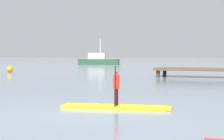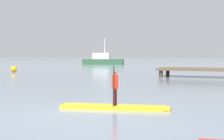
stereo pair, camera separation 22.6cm
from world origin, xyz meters
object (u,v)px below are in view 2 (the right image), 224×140
object	(u,v)px
mooring_buoy_near	(14,69)
fishing_boat_green_midground	(103,60)
paddleboard_near	(115,107)
paddler_child_solo	(115,86)

from	to	relation	value
mooring_buoy_near	fishing_boat_green_midground	bearing A→B (deg)	94.79
fishing_boat_green_midground	mooring_buoy_near	distance (m)	23.12
paddleboard_near	paddler_child_solo	xyz separation A→B (m)	(0.01, -0.01, 0.67)
fishing_boat_green_midground	paddler_child_solo	bearing A→B (deg)	-64.52
paddleboard_near	mooring_buoy_near	distance (m)	24.28
paddleboard_near	mooring_buoy_near	size ratio (longest dim) A/B	6.13
fishing_boat_green_midground	mooring_buoy_near	world-z (taller)	fishing_boat_green_midground
paddleboard_near	paddler_child_solo	bearing A→B (deg)	-51.45
paddler_child_solo	fishing_boat_green_midground	distance (m)	44.50
mooring_buoy_near	paddleboard_near	bearing A→B (deg)	-44.87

